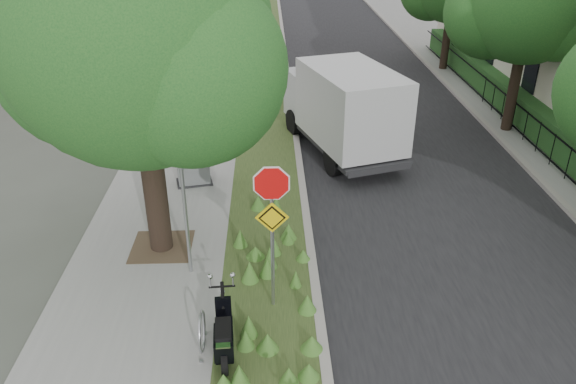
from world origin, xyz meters
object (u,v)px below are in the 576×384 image
Objects in this scene: utility_cabinet at (193,163)px; scooter_far at (224,339)px; box_truck at (344,105)px; sign_assembly at (272,210)px.

scooter_far is at bearing -79.27° from utility_cabinet.
box_truck is 5.17m from utility_cabinet.
utility_cabinet is (-4.55, -2.30, -0.85)m from box_truck.
box_truck reaches higher than scooter_far.
box_truck is (3.23, 9.26, 1.10)m from scooter_far.
utility_cabinet is at bearing -153.13° from box_truck.
scooter_far is (-0.89, -1.40, -1.83)m from sign_assembly.
scooter_far is 0.28× the size of box_truck.
scooter_far is 9.87m from box_truck.
scooter_far is 1.24× the size of utility_cabinet.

